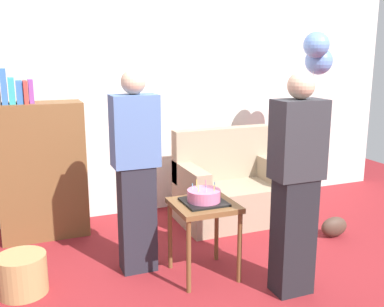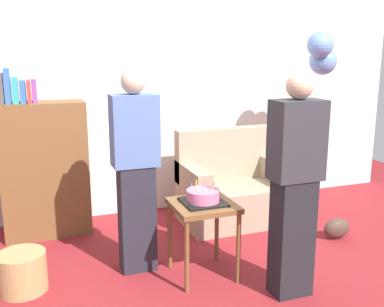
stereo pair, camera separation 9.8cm
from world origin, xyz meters
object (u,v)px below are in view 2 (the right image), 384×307
birthday_cake (203,197)px  wicker_basket (22,272)px  balloon_bunch (322,54)px  couch (233,189)px  side_table (203,214)px  person_holding_cake (295,186)px  bookshelf (44,167)px  handbag (337,228)px  person_blowing_candles (136,171)px

birthday_cake → wicker_basket: birthday_cake is taller
wicker_basket → balloon_bunch: (2.99, 0.61, 1.58)m
balloon_bunch → couch: bearing=169.0°
side_table → person_holding_cake: person_holding_cake is taller
couch → wicker_basket: 2.25m
birthday_cake → balloon_bunch: (1.63, 0.85, 1.07)m
bookshelf → birthday_cake: bookshelf is taller
balloon_bunch → person_holding_cake: bearing=-130.3°
couch → handbag: couch is taller
person_blowing_candles → balloon_bunch: (2.09, 0.56, 0.90)m
person_holding_cake → side_table: bearing=-57.9°
birthday_cake → handbag: birthday_cake is taller
person_holding_cake → wicker_basket: (-1.87, 0.72, -0.68)m
wicker_basket → bookshelf: bearing=77.6°
couch → person_blowing_candles: bearing=-148.8°
bookshelf → wicker_basket: bookshelf is taller
couch → balloon_bunch: 1.66m
person_blowing_candles → person_holding_cake: size_ratio=1.00×
bookshelf → person_blowing_candles: 1.22m
person_blowing_candles → person_holding_cake: (0.97, -0.77, 0.00)m
bookshelf → birthday_cake: size_ratio=5.04×
balloon_bunch → wicker_basket: bearing=-168.5°
person_holding_cake → handbag: size_ratio=5.82×
handbag → birthday_cake: bearing=-171.2°
person_holding_cake → wicker_basket: bearing=-35.7°
couch → person_holding_cake: size_ratio=0.67×
birthday_cake → person_holding_cake: 0.72m
couch → wicker_basket: (-2.10, -0.78, -0.19)m
person_holding_cake → person_blowing_candles: bearing=-53.2°
couch → birthday_cake: 1.30m
handbag → balloon_bunch: (0.16, 0.62, 1.63)m
wicker_basket → balloon_bunch: size_ratio=0.18×
handbag → side_table: bearing=-171.2°
person_blowing_candles → balloon_bunch: bearing=31.5°
birthday_cake → wicker_basket: bearing=170.0°
birthday_cake → wicker_basket: size_ratio=0.89×
person_blowing_candles → wicker_basket: person_blowing_candles is taller
couch → bookshelf: bookshelf is taller
person_blowing_candles → person_holding_cake: 1.24m
birthday_cake → person_blowing_candles: 0.57m
couch → bookshelf: size_ratio=0.68×
bookshelf → side_table: 1.73m
side_table → bookshelf: bearing=130.6°
person_holding_cake → balloon_bunch: (1.12, 1.32, 0.90)m
birthday_cake → handbag: size_ratio=1.14×
person_holding_cake → balloon_bunch: 1.96m
handbag → couch: bearing=132.7°
bookshelf → side_table: bookshelf is taller
person_holding_cake → handbag: (0.97, 0.70, -0.73)m
balloon_bunch → bookshelf: bearing=170.5°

